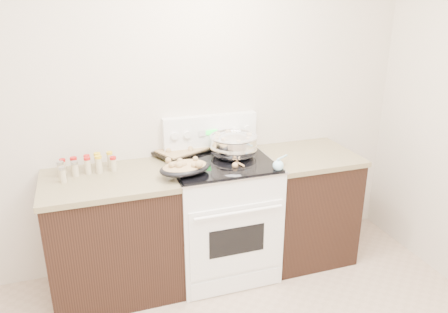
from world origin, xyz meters
name	(u,v)px	position (x,y,z in m)	size (l,w,h in m)	color
room_shell	(252,112)	(0.00, 0.00, 1.70)	(4.10, 3.60, 2.75)	beige
counter_left	(114,235)	(-0.48, 1.43, 0.46)	(0.93, 0.67, 0.92)	black
counter_right	(304,204)	(1.08, 1.43, 0.46)	(0.73, 0.67, 0.92)	black
kitchen_range	(222,215)	(0.35, 1.42, 0.49)	(0.78, 0.73, 1.22)	white
mixing_bowl	(234,146)	(0.47, 1.50, 1.03)	(0.45, 0.45, 0.22)	silver
roasting_pan	(185,167)	(0.03, 1.27, 0.99)	(0.41, 0.32, 0.12)	black
baking_sheet	(182,151)	(0.11, 1.70, 0.96)	(0.48, 0.43, 0.06)	black
wooden_spoon	(234,163)	(0.42, 1.32, 0.95)	(0.09, 0.27, 0.04)	tan
blue_ladle	(279,165)	(0.69, 1.15, 0.98)	(0.20, 0.22, 0.10)	#A1DAF0
spice_jars	(86,165)	(-0.62, 1.57, 0.98)	(0.40, 0.23, 0.13)	#BFB28C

